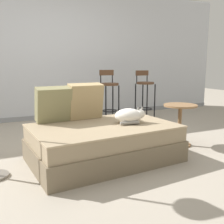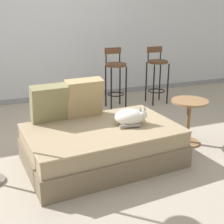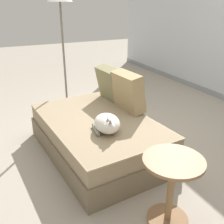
{
  "view_description": "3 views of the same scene",
  "coord_description": "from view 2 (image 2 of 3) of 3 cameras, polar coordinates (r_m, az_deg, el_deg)",
  "views": [
    {
      "loc": [
        -1.11,
        -3.04,
        1.07
      ],
      "look_at": [
        0.15,
        -0.3,
        0.53
      ],
      "focal_mm": 42.0,
      "sensor_mm": 36.0,
      "label": 1
    },
    {
      "loc": [
        -1.01,
        -3.29,
        1.62
      ],
      "look_at": [
        0.15,
        -0.3,
        0.53
      ],
      "focal_mm": 50.0,
      "sensor_mm": 36.0,
      "label": 2
    },
    {
      "loc": [
        2.35,
        -1.37,
        1.58
      ],
      "look_at": [
        0.15,
        -0.3,
        0.53
      ],
      "focal_mm": 42.0,
      "sensor_mm": 36.0,
      "label": 3
    }
  ],
  "objects": [
    {
      "name": "wall_back_panel",
      "position": [
        5.64,
        -11.3,
        15.18
      ],
      "size": [
        8.0,
        0.1,
        2.6
      ],
      "primitive_type": "cube",
      "color": "silver",
      "rests_on": "ground"
    },
    {
      "name": "bar_stool_by_doorway",
      "position": [
        5.46,
        8.24,
        7.67
      ],
      "size": [
        0.34,
        0.34,
        0.97
      ],
      "color": "black",
      "rests_on": "ground"
    },
    {
      "name": "ground_plane",
      "position": [
        3.8,
        -3.78,
        -6.48
      ],
      "size": [
        16.0,
        16.0,
        0.0
      ],
      "primitive_type": "plane",
      "color": "#A89E8E",
      "rests_on": "ground"
    },
    {
      "name": "side_table",
      "position": [
        3.89,
        13.85,
        -0.65
      ],
      "size": [
        0.44,
        0.44,
        0.56
      ],
      "color": "olive",
      "rests_on": "ground"
    },
    {
      "name": "wall_baseboard_trim",
      "position": [
        5.79,
        -10.41,
        2.69
      ],
      "size": [
        8.0,
        0.02,
        0.09
      ],
      "primitive_type": "cube",
      "color": "gray",
      "rests_on": "ground"
    },
    {
      "name": "throw_pillow_corner",
      "position": [
        3.45,
        -11.36,
        1.61
      ],
      "size": [
        0.42,
        0.26,
        0.42
      ],
      "color": "#847F56",
      "rests_on": "couch"
    },
    {
      "name": "cat",
      "position": [
        3.34,
        3.42,
        -0.9
      ],
      "size": [
        0.36,
        0.29,
        0.2
      ],
      "color": "white",
      "rests_on": "couch"
    },
    {
      "name": "throw_pillow_middle",
      "position": [
        3.57,
        -5.16,
        2.64
      ],
      "size": [
        0.44,
        0.25,
        0.44
      ],
      "color": "tan",
      "rests_on": "couch"
    },
    {
      "name": "couch",
      "position": [
        3.37,
        -1.77,
        -5.98
      ],
      "size": [
        1.68,
        1.15,
        0.41
      ],
      "color": "#766750",
      "rests_on": "ground"
    },
    {
      "name": "bar_stool_near_window",
      "position": [
        5.13,
        0.64,
        7.29
      ],
      "size": [
        0.34,
        0.34,
        0.98
      ],
      "color": "black",
      "rests_on": "ground"
    }
  ]
}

